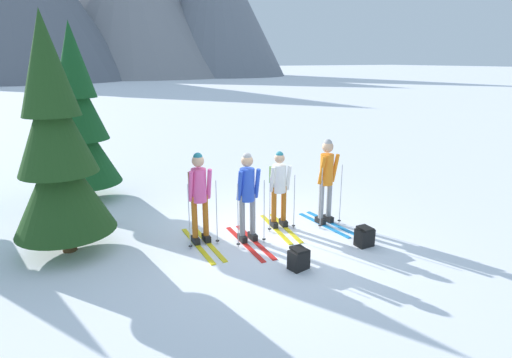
{
  "coord_description": "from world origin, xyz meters",
  "views": [
    {
      "loc": [
        -3.69,
        -6.93,
        3.43
      ],
      "look_at": [
        0.12,
        0.48,
        1.05
      ],
      "focal_mm": 29.47,
      "sensor_mm": 36.0,
      "label": 1
    }
  ],
  "objects_px": {
    "backpack_on_snow_beside": "(299,259)",
    "skier_in_blue": "(248,194)",
    "pine_tree_near": "(79,122)",
    "pine_tree_mid": "(57,149)",
    "skier_in_orange": "(327,177)",
    "backpack_on_snow_front": "(364,237)",
    "skier_in_white": "(279,185)",
    "skier_in_pink": "(199,193)"
  },
  "relations": [
    {
      "from": "skier_in_blue",
      "to": "pine_tree_near",
      "type": "bearing_deg",
      "value": 120.31
    },
    {
      "from": "skier_in_blue",
      "to": "pine_tree_near",
      "type": "relative_size",
      "value": 0.41
    },
    {
      "from": "skier_in_orange",
      "to": "skier_in_pink",
      "type": "bearing_deg",
      "value": 174.34
    },
    {
      "from": "backpack_on_snow_front",
      "to": "backpack_on_snow_beside",
      "type": "height_order",
      "value": "same"
    },
    {
      "from": "skier_in_pink",
      "to": "backpack_on_snow_front",
      "type": "distance_m",
      "value": 3.25
    },
    {
      "from": "pine_tree_mid",
      "to": "skier_in_blue",
      "type": "bearing_deg",
      "value": -19.97
    },
    {
      "from": "skier_in_pink",
      "to": "backpack_on_snow_beside",
      "type": "bearing_deg",
      "value": -57.65
    },
    {
      "from": "pine_tree_near",
      "to": "skier_in_white",
      "type": "bearing_deg",
      "value": -48.85
    },
    {
      "from": "backpack_on_snow_front",
      "to": "pine_tree_near",
      "type": "bearing_deg",
      "value": 128.71
    },
    {
      "from": "pine_tree_mid",
      "to": "skier_in_orange",
      "type": "bearing_deg",
      "value": -11.81
    },
    {
      "from": "backpack_on_snow_front",
      "to": "backpack_on_snow_beside",
      "type": "distance_m",
      "value": 1.62
    },
    {
      "from": "skier_in_orange",
      "to": "backpack_on_snow_front",
      "type": "xyz_separation_m",
      "value": [
        -0.02,
        -1.29,
        -0.85
      ]
    },
    {
      "from": "skier_in_orange",
      "to": "backpack_on_snow_beside",
      "type": "relative_size",
      "value": 4.86
    },
    {
      "from": "skier_in_blue",
      "to": "skier_in_orange",
      "type": "distance_m",
      "value": 1.9
    },
    {
      "from": "backpack_on_snow_beside",
      "to": "skier_in_blue",
      "type": "bearing_deg",
      "value": 101.04
    },
    {
      "from": "skier_in_pink",
      "to": "skier_in_white",
      "type": "height_order",
      "value": "skier_in_pink"
    },
    {
      "from": "pine_tree_near",
      "to": "skier_in_pink",
      "type": "bearing_deg",
      "value": -67.1
    },
    {
      "from": "skier_in_blue",
      "to": "pine_tree_near",
      "type": "distance_m",
      "value": 5.03
    },
    {
      "from": "skier_in_pink",
      "to": "backpack_on_snow_front",
      "type": "relative_size",
      "value": 4.71
    },
    {
      "from": "backpack_on_snow_front",
      "to": "backpack_on_snow_beside",
      "type": "bearing_deg",
      "value": -172.87
    },
    {
      "from": "backpack_on_snow_front",
      "to": "skier_in_orange",
      "type": "bearing_deg",
      "value": 89.31
    },
    {
      "from": "pine_tree_near",
      "to": "skier_in_orange",
      "type": "bearing_deg",
      "value": -43.54
    },
    {
      "from": "pine_tree_near",
      "to": "backpack_on_snow_front",
      "type": "xyz_separation_m",
      "value": [
        4.37,
        -5.45,
        -1.78
      ]
    },
    {
      "from": "skier_in_pink",
      "to": "pine_tree_mid",
      "type": "xyz_separation_m",
      "value": [
        -2.29,
        0.78,
        0.92
      ]
    },
    {
      "from": "skier_in_blue",
      "to": "skier_in_orange",
      "type": "height_order",
      "value": "skier_in_orange"
    },
    {
      "from": "skier_in_white",
      "to": "backpack_on_snow_front",
      "type": "relative_size",
      "value": 4.4
    },
    {
      "from": "skier_in_blue",
      "to": "skier_in_pink",
      "type": "bearing_deg",
      "value": 156.98
    },
    {
      "from": "skier_in_orange",
      "to": "pine_tree_near",
      "type": "distance_m",
      "value": 6.12
    },
    {
      "from": "skier_in_white",
      "to": "backpack_on_snow_beside",
      "type": "relative_size",
      "value": 4.4
    },
    {
      "from": "pine_tree_near",
      "to": "pine_tree_mid",
      "type": "relative_size",
      "value": 1.02
    },
    {
      "from": "skier_in_white",
      "to": "backpack_on_snow_beside",
      "type": "bearing_deg",
      "value": -109.6
    },
    {
      "from": "pine_tree_near",
      "to": "backpack_on_snow_front",
      "type": "relative_size",
      "value": 11.33
    },
    {
      "from": "skier_in_white",
      "to": "pine_tree_near",
      "type": "height_order",
      "value": "pine_tree_near"
    },
    {
      "from": "skier_in_blue",
      "to": "backpack_on_snow_beside",
      "type": "distance_m",
      "value": 1.63
    },
    {
      "from": "pine_tree_near",
      "to": "pine_tree_mid",
      "type": "distance_m",
      "value": 3.18
    },
    {
      "from": "skier_in_orange",
      "to": "skier_in_blue",
      "type": "bearing_deg",
      "value": -177.43
    },
    {
      "from": "skier_in_blue",
      "to": "pine_tree_near",
      "type": "height_order",
      "value": "pine_tree_near"
    },
    {
      "from": "skier_in_white",
      "to": "pine_tree_near",
      "type": "distance_m",
      "value": 5.26
    },
    {
      "from": "backpack_on_snow_beside",
      "to": "skier_in_white",
      "type": "bearing_deg",
      "value": 70.4
    },
    {
      "from": "pine_tree_mid",
      "to": "backpack_on_snow_front",
      "type": "relative_size",
      "value": 11.14
    },
    {
      "from": "pine_tree_near",
      "to": "skier_in_blue",
      "type": "bearing_deg",
      "value": -59.69
    },
    {
      "from": "skier_in_white",
      "to": "pine_tree_near",
      "type": "bearing_deg",
      "value": 131.15
    }
  ]
}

